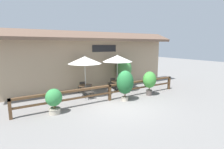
{
  "coord_description": "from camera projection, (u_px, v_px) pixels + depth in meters",
  "views": [
    {
      "loc": [
        -5.1,
        -7.56,
        3.3
      ],
      "look_at": [
        0.46,
        1.54,
        1.45
      ],
      "focal_mm": 28.0,
      "sensor_mm": 36.0,
      "label": 1
    }
  ],
  "objects": [
    {
      "name": "chair_near_wallside",
      "position": [
        82.0,
        87.0,
        11.83
      ],
      "size": [
        0.47,
        0.47,
        0.83
      ],
      "rotation": [
        0.0,
        0.0,
        3.02
      ],
      "color": "#332D28",
      "rests_on": "ground"
    },
    {
      "name": "ground_plane",
      "position": [
        120.0,
        106.0,
        9.54
      ],
      "size": [
        60.0,
        60.0,
        0.0
      ],
      "primitive_type": "plane",
      "color": "slate"
    },
    {
      "name": "potted_plant_small_flowering",
      "position": [
        150.0,
        81.0,
        11.31
      ],
      "size": [
        0.9,
        0.81,
        1.58
      ],
      "color": "#564C47",
      "rests_on": "ground"
    },
    {
      "name": "potted_plant_corner_fern",
      "position": [
        124.0,
        69.0,
        13.72
      ],
      "size": [
        1.26,
        1.14,
        2.2
      ],
      "color": "#564C47",
      "rests_on": "ground"
    },
    {
      "name": "chair_near_streetside",
      "position": [
        89.0,
        91.0,
        10.71
      ],
      "size": [
        0.46,
        0.46,
        0.83
      ],
      "rotation": [
        0.0,
        0.0,
        0.11
      ],
      "color": "#332D28",
      "rests_on": "ground"
    },
    {
      "name": "patio_railing",
      "position": [
        110.0,
        89.0,
        10.3
      ],
      "size": [
        10.4,
        0.14,
        0.95
      ],
      "color": "brown",
      "rests_on": "ground"
    },
    {
      "name": "patio_umbrella_middle",
      "position": [
        117.0,
        58.0,
        12.25
      ],
      "size": [
        2.11,
        2.11,
        2.59
      ],
      "color": "#B7B2A8",
      "rests_on": "ground"
    },
    {
      "name": "chair_middle_streetside",
      "position": [
        124.0,
        86.0,
        11.98
      ],
      "size": [
        0.49,
        0.49,
        0.83
      ],
      "rotation": [
        0.0,
        0.0,
        0.2
      ],
      "color": "#332D28",
      "rests_on": "ground"
    },
    {
      "name": "chair_middle_wallside",
      "position": [
        112.0,
        82.0,
        13.18
      ],
      "size": [
        0.44,
        0.44,
        0.83
      ],
      "rotation": [
        0.0,
        0.0,
        3.1
      ],
      "color": "#332D28",
      "rests_on": "ground"
    },
    {
      "name": "dining_table_near",
      "position": [
        86.0,
        87.0,
        11.26
      ],
      "size": [
        0.88,
        0.88,
        0.71
      ],
      "color": "#4C3826",
      "rests_on": "ground"
    },
    {
      "name": "potted_plant_entrance_palm",
      "position": [
        54.0,
        100.0,
        8.29
      ],
      "size": [
        0.78,
        0.7,
        1.24
      ],
      "color": "#B7AD99",
      "rests_on": "ground"
    },
    {
      "name": "potted_plant_broad_leaf",
      "position": [
        125.0,
        83.0,
        10.19
      ],
      "size": [
        1.03,
        0.93,
        1.81
      ],
      "color": "#B7AD99",
      "rests_on": "ground"
    },
    {
      "name": "patio_umbrella_near",
      "position": [
        85.0,
        60.0,
        10.96
      ],
      "size": [
        2.11,
        2.11,
        2.59
      ],
      "color": "#B7B2A8",
      "rests_on": "ground"
    },
    {
      "name": "dining_table_middle",
      "position": [
        117.0,
        83.0,
        12.55
      ],
      "size": [
        0.88,
        0.88,
        0.71
      ],
      "color": "#4C3826",
      "rests_on": "ground"
    },
    {
      "name": "building_facade",
      "position": [
        88.0,
        60.0,
        12.62
      ],
      "size": [
        14.28,
        1.49,
        4.23
      ],
      "color": "tan",
      "rests_on": "ground"
    }
  ]
}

